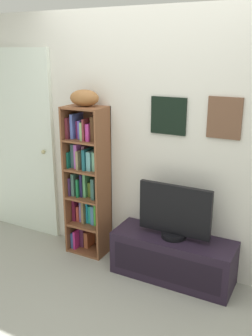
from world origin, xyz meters
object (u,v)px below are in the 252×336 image
Objects in this scene: bookshelf at (87,180)px; tv_stand at (173,258)px; television at (175,213)px; football at (84,98)px; door at (22,144)px.

bookshelf is 1.37× the size of tv_stand.
bookshelf is at bearing 174.69° from tv_stand.
television is at bearing -5.25° from bookshelf.
football is 1.33m from television.
door reaches higher than tv_stand.
door reaches higher than television.
bookshelf reaches higher than tv_stand.
football is 1.09m from door.
bookshelf is at bearing -5.20° from door.
television is 0.32× the size of door.
tv_stand is at bearing -3.59° from football.
television is at bearing -5.22° from door.
football is at bearing 176.48° from television.
football reaches higher than television.
door reaches higher than bookshelf.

